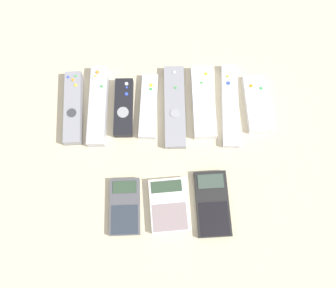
{
  "coord_description": "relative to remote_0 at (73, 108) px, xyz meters",
  "views": [
    {
      "loc": [
        -0.01,
        -0.19,
        0.77
      ],
      "look_at": [
        0.0,
        0.03,
        0.01
      ],
      "focal_mm": 35.0,
      "sensor_mm": 36.0,
      "label": 1
    }
  ],
  "objects": [
    {
      "name": "remote_3",
      "position": [
        0.19,
        0.0,
        -0.0
      ],
      "size": [
        0.05,
        0.17,
        0.02
      ],
      "rotation": [
        0.0,
        0.0,
        -0.06
      ],
      "color": "silver",
      "rests_on": "ground_plane"
    },
    {
      "name": "calculator_0",
      "position": [
        0.13,
        -0.25,
        -0.01
      ],
      "size": [
        0.07,
        0.13,
        0.02
      ],
      "rotation": [
        0.0,
        0.0,
        0.01
      ],
      "color": "#4C4C51",
      "rests_on": "ground_plane"
    },
    {
      "name": "remote_5",
      "position": [
        0.32,
        0.01,
        -0.0
      ],
      "size": [
        0.06,
        0.19,
        0.03
      ],
      "rotation": [
        0.0,
        0.0,
        0.01
      ],
      "color": "white",
      "rests_on": "ground_plane"
    },
    {
      "name": "remote_4",
      "position": [
        0.25,
        -0.0,
        -0.0
      ],
      "size": [
        0.05,
        0.22,
        0.02
      ],
      "rotation": [
        0.0,
        0.0,
        -0.01
      ],
      "color": "gray",
      "rests_on": "ground_plane"
    },
    {
      "name": "calculator_2",
      "position": [
        0.33,
        -0.24,
        -0.01
      ],
      "size": [
        0.08,
        0.15,
        0.02
      ],
      "rotation": [
        0.0,
        0.0,
        0.03
      ],
      "color": "black",
      "rests_on": "ground_plane"
    },
    {
      "name": "ground_plane",
      "position": [
        0.23,
        -0.13,
        -0.01
      ],
      "size": [
        3.0,
        3.0,
        0.0
      ],
      "primitive_type": "plane",
      "color": "beige"
    },
    {
      "name": "calculator_1",
      "position": [
        0.23,
        -0.24,
        -0.0
      ],
      "size": [
        0.1,
        0.13,
        0.02
      ],
      "rotation": [
        0.0,
        0.0,
        0.06
      ],
      "color": "silver",
      "rests_on": "ground_plane"
    },
    {
      "name": "remote_1",
      "position": [
        0.06,
        0.0,
        -0.0
      ],
      "size": [
        0.05,
        0.21,
        0.03
      ],
      "rotation": [
        0.0,
        0.0,
        -0.02
      ],
      "color": "#B7B7BC",
      "rests_on": "ground_plane"
    },
    {
      "name": "remote_6",
      "position": [
        0.39,
        -0.0,
        -0.0
      ],
      "size": [
        0.05,
        0.22,
        0.02
      ],
      "rotation": [
        0.0,
        0.0,
        -0.05
      ],
      "color": "silver",
      "rests_on": "ground_plane"
    },
    {
      "name": "remote_2",
      "position": [
        0.12,
        -0.0,
        -0.0
      ],
      "size": [
        0.05,
        0.15,
        0.02
      ],
      "rotation": [
        0.0,
        0.0,
        -0.01
      ],
      "color": "black",
      "rests_on": "ground_plane"
    },
    {
      "name": "remote_0",
      "position": [
        0.0,
        0.0,
        0.0
      ],
      "size": [
        0.05,
        0.19,
        0.03
      ],
      "rotation": [
        0.0,
        0.0,
        0.04
      ],
      "color": "gray",
      "rests_on": "ground_plane"
    },
    {
      "name": "remote_7",
      "position": [
        0.46,
        0.0,
        -0.01
      ],
      "size": [
        0.06,
        0.15,
        0.02
      ],
      "rotation": [
        0.0,
        0.0,
        0.03
      ],
      "color": "white",
      "rests_on": "ground_plane"
    }
  ]
}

